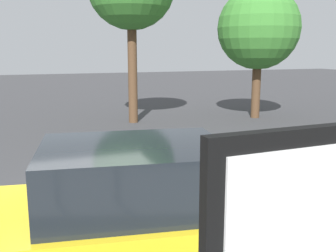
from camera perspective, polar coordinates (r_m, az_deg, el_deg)
ground_plane at (r=6.04m, az=-12.45°, el=-14.69°), size 80.00×80.00×0.00m
lane_marking_centre at (r=7.04m, az=12.95°, el=-10.85°), size 28.00×0.16×0.01m
car_yellow_far_lane at (r=4.39m, az=-2.97°, el=-13.01°), size 4.28×2.44×1.62m
tree_centre_verge at (r=15.45m, az=13.21°, el=13.80°), size 3.11×3.11×4.99m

